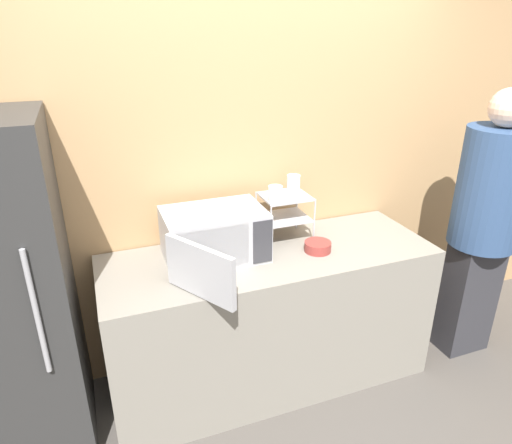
% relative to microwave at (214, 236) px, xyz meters
% --- Properties ---
extents(ground_plane, '(12.00, 12.00, 0.00)m').
position_rel_microwave_xyz_m(ground_plane, '(0.32, -0.40, -1.03)').
color(ground_plane, '#4C4742').
extents(wall_back, '(8.00, 0.06, 2.60)m').
position_rel_microwave_xyz_m(wall_back, '(0.32, 0.33, 0.27)').
color(wall_back, tan).
rests_on(wall_back, ground_plane).
extents(counter, '(1.94, 0.69, 0.89)m').
position_rel_microwave_xyz_m(counter, '(0.32, -0.06, -0.59)').
color(counter, gray).
rests_on(counter, ground_plane).
extents(microwave, '(0.58, 0.76, 0.28)m').
position_rel_microwave_xyz_m(microwave, '(0.00, 0.00, 0.00)').
color(microwave, '#ADADB2').
rests_on(microwave, counter).
extents(dish_rack, '(0.29, 0.25, 0.28)m').
position_rel_microwave_xyz_m(dish_rack, '(0.48, 0.10, 0.06)').
color(dish_rack, '#B2B2B7').
rests_on(dish_rack, counter).
extents(glass_front_left, '(0.08, 0.08, 0.09)m').
position_rel_microwave_xyz_m(glass_front_left, '(0.38, 0.03, 0.19)').
color(glass_front_left, silver).
rests_on(glass_front_left, dish_rack).
extents(glass_back_right, '(0.08, 0.08, 0.09)m').
position_rel_microwave_xyz_m(glass_back_right, '(0.57, 0.18, 0.19)').
color(glass_back_right, silver).
rests_on(glass_back_right, dish_rack).
extents(bowl, '(0.16, 0.16, 0.06)m').
position_rel_microwave_xyz_m(bowl, '(0.59, -0.12, -0.11)').
color(bowl, maroon).
rests_on(bowl, counter).
extents(person, '(0.41, 0.41, 1.79)m').
position_rel_microwave_xyz_m(person, '(1.70, -0.26, -0.04)').
color(person, '#2D2D33').
rests_on(person, ground_plane).
extents(refrigerator, '(0.65, 0.67, 1.77)m').
position_rel_microwave_xyz_m(refrigerator, '(-1.09, -0.03, -0.15)').
color(refrigerator, '#2D2D2D').
rests_on(refrigerator, ground_plane).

